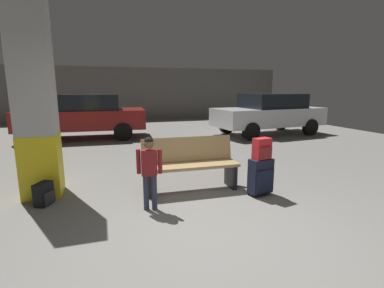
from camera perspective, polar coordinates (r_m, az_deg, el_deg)
ground_plane at (r=7.24m, az=-7.70°, el=-3.13°), size 18.00×18.00×0.10m
garage_back_wall at (r=15.83m, az=-13.45°, el=9.68°), size 18.00×0.12×2.80m
structural_pillar at (r=5.07m, az=-28.90°, el=7.89°), size 0.57×0.57×3.13m
bench at (r=4.88m, az=-0.37°, el=-4.07°), size 1.62×0.58×0.89m
suitcase at (r=4.77m, az=13.57°, el=-6.27°), size 0.41×0.29×0.60m
backpack_bright at (r=4.66m, az=13.83°, el=-0.97°), size 0.31×0.24×0.34m
child at (r=4.04m, az=-8.52°, el=-4.32°), size 0.35×0.24×1.06m
backpack_dark_floor at (r=4.85m, az=-27.47°, el=-8.86°), size 0.28×0.32×0.34m
parked_car_far at (r=10.50m, az=-20.70°, el=5.42°), size 4.19×1.97×1.51m
parked_car_side at (r=11.08m, az=15.18°, el=6.01°), size 4.25×2.12×1.51m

